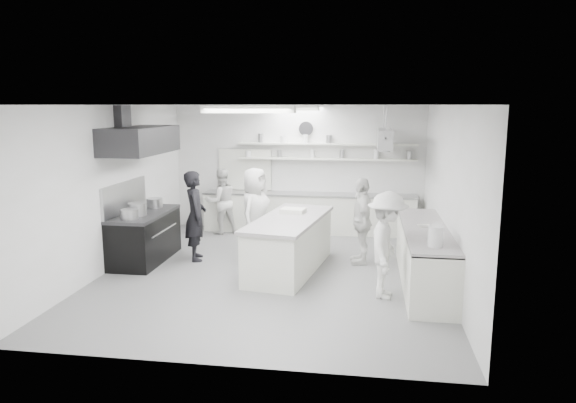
# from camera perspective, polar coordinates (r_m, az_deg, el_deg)

# --- Properties ---
(floor) EXTENTS (6.00, 7.00, 0.02)m
(floor) POSITION_cam_1_polar(r_m,az_deg,el_deg) (9.63, -1.68, -7.79)
(floor) COLOR gray
(floor) RESTS_ON ground
(ceiling) EXTENTS (6.00, 7.00, 0.02)m
(ceiling) POSITION_cam_1_polar(r_m,az_deg,el_deg) (9.14, -1.78, 10.49)
(ceiling) COLOR silver
(ceiling) RESTS_ON wall_back
(wall_back) EXTENTS (6.00, 0.04, 3.00)m
(wall_back) POSITION_cam_1_polar(r_m,az_deg,el_deg) (12.69, 1.07, 3.64)
(wall_back) COLOR silver
(wall_back) RESTS_ON floor
(wall_front) EXTENTS (6.00, 0.04, 3.00)m
(wall_front) POSITION_cam_1_polar(r_m,az_deg,el_deg) (5.93, -7.73, -4.31)
(wall_front) COLOR silver
(wall_front) RESTS_ON floor
(wall_left) EXTENTS (0.04, 7.00, 3.00)m
(wall_left) POSITION_cam_1_polar(r_m,az_deg,el_deg) (10.23, -18.51, 1.46)
(wall_left) COLOR silver
(wall_left) RESTS_ON floor
(wall_right) EXTENTS (0.04, 7.00, 3.00)m
(wall_right) POSITION_cam_1_polar(r_m,az_deg,el_deg) (9.23, 16.94, 0.62)
(wall_right) COLOR silver
(wall_right) RESTS_ON floor
(stove) EXTENTS (0.80, 1.80, 0.90)m
(stove) POSITION_cam_1_polar(r_m,az_deg,el_deg) (10.61, -15.28, -3.84)
(stove) COLOR black
(stove) RESTS_ON floor
(exhaust_hood) EXTENTS (0.85, 2.00, 0.50)m
(exhaust_hood) POSITION_cam_1_polar(r_m,az_deg,el_deg) (10.32, -15.79, 6.43)
(exhaust_hood) COLOR #2B2B2D
(exhaust_hood) RESTS_ON wall_left
(back_counter) EXTENTS (5.00, 0.60, 0.92)m
(back_counter) POSITION_cam_1_polar(r_m,az_deg,el_deg) (12.53, 2.24, -1.28)
(back_counter) COLOR silver
(back_counter) RESTS_ON floor
(shelf_lower) EXTENTS (4.20, 0.26, 0.04)m
(shelf_lower) POSITION_cam_1_polar(r_m,az_deg,el_deg) (12.47, 4.20, 4.65)
(shelf_lower) COLOR silver
(shelf_lower) RESTS_ON wall_back
(shelf_upper) EXTENTS (4.20, 0.26, 0.04)m
(shelf_upper) POSITION_cam_1_polar(r_m,az_deg,el_deg) (12.44, 4.22, 6.25)
(shelf_upper) COLOR silver
(shelf_upper) RESTS_ON wall_back
(pass_through_window) EXTENTS (1.30, 0.04, 1.00)m
(pass_through_window) POSITION_cam_1_polar(r_m,az_deg,el_deg) (12.91, -4.68, 3.50)
(pass_through_window) COLOR black
(pass_through_window) RESTS_ON wall_back
(wall_clock) EXTENTS (0.32, 0.05, 0.32)m
(wall_clock) POSITION_cam_1_polar(r_m,az_deg,el_deg) (12.55, 1.98, 7.91)
(wall_clock) COLOR white
(wall_clock) RESTS_ON wall_back
(right_counter) EXTENTS (0.74, 3.30, 0.94)m
(right_counter) POSITION_cam_1_polar(r_m,az_deg,el_deg) (9.21, 14.62, -5.85)
(right_counter) COLOR silver
(right_counter) RESTS_ON floor
(pot_rack) EXTENTS (0.30, 1.60, 0.40)m
(pot_rack) POSITION_cam_1_polar(r_m,az_deg,el_deg) (11.43, 10.42, 6.75)
(pot_rack) COLOR #A1A1A2
(pot_rack) RESTS_ON ceiling
(light_fixture_front) EXTENTS (1.30, 0.25, 0.10)m
(light_fixture_front) POSITION_cam_1_polar(r_m,az_deg,el_deg) (7.38, -4.29, 9.95)
(light_fixture_front) COLOR silver
(light_fixture_front) RESTS_ON ceiling
(light_fixture_rear) EXTENTS (1.30, 0.25, 0.10)m
(light_fixture_rear) POSITION_cam_1_polar(r_m,az_deg,el_deg) (10.92, -0.07, 10.12)
(light_fixture_rear) COLOR silver
(light_fixture_rear) RESTS_ON ceiling
(prep_island) EXTENTS (1.34, 2.67, 0.94)m
(prep_island) POSITION_cam_1_polar(r_m,az_deg,el_deg) (9.64, 0.17, -4.78)
(prep_island) COLOR silver
(prep_island) RESTS_ON floor
(stove_pot) EXTENTS (0.34, 0.34, 0.28)m
(stove_pot) POSITION_cam_1_polar(r_m,az_deg,el_deg) (10.24, -16.05, -0.94)
(stove_pot) COLOR #A1A1A2
(stove_pot) RESTS_ON stove
(cook_stove) EXTENTS (0.61, 0.74, 1.76)m
(cook_stove) POSITION_cam_1_polar(r_m,az_deg,el_deg) (10.37, -10.02, -1.54)
(cook_stove) COLOR black
(cook_stove) RESTS_ON floor
(cook_back) EXTENTS (0.95, 0.90, 1.54)m
(cook_back) POSITION_cam_1_polar(r_m,az_deg,el_deg) (12.44, -7.25, 0.02)
(cook_back) COLOR silver
(cook_back) RESTS_ON floor
(cook_island_left) EXTENTS (0.76, 0.99, 1.80)m
(cook_island_left) POSITION_cam_1_polar(r_m,az_deg,el_deg) (10.39, -3.62, -1.26)
(cook_island_left) COLOR silver
(cook_island_left) RESTS_ON floor
(cook_island_right) EXTENTS (0.52, 1.01, 1.66)m
(cook_island_right) POSITION_cam_1_polar(r_m,az_deg,el_deg) (10.09, 8.00, -2.09)
(cook_island_right) COLOR silver
(cook_island_right) RESTS_ON floor
(cook_right) EXTENTS (0.77, 1.17, 1.69)m
(cook_right) POSITION_cam_1_polar(r_m,az_deg,el_deg) (8.35, 10.70, -4.69)
(cook_right) COLOR silver
(cook_right) RESTS_ON floor
(bowl_island_a) EXTENTS (0.29, 0.29, 0.06)m
(bowl_island_a) POSITION_cam_1_polar(r_m,az_deg,el_deg) (10.08, 1.14, -1.18)
(bowl_island_a) COLOR #A1A1A2
(bowl_island_a) RESTS_ON prep_island
(bowl_island_b) EXTENTS (0.19, 0.19, 0.06)m
(bowl_island_b) POSITION_cam_1_polar(r_m,az_deg,el_deg) (10.09, 1.33, -1.19)
(bowl_island_b) COLOR silver
(bowl_island_b) RESTS_ON prep_island
(bowl_right) EXTENTS (0.25, 0.25, 0.05)m
(bowl_right) POSITION_cam_1_polar(r_m,az_deg,el_deg) (9.20, 14.54, -2.67)
(bowl_right) COLOR silver
(bowl_right) RESTS_ON right_counter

